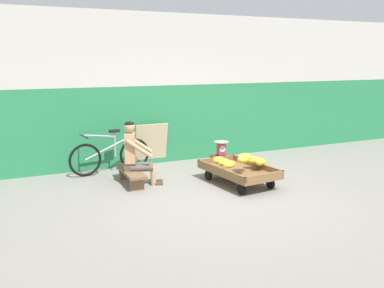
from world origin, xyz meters
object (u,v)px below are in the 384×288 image
object	(u,v)px
vendor_seated	(135,153)
shopping_bag	(246,168)
bicycle_near_left	(110,155)
low_bench	(131,173)
sign_board	(151,144)
weighing_scale	(221,148)
banana_cart	(239,171)
plastic_crate	(221,163)

from	to	relation	value
vendor_seated	shopping_bag	world-z (taller)	vendor_seated
bicycle_near_left	shopping_bag	world-z (taller)	bicycle_near_left
low_bench	vendor_seated	bearing A→B (deg)	-19.03
vendor_seated	bicycle_near_left	bearing A→B (deg)	102.81
low_bench	shopping_bag	bearing A→B (deg)	-6.47
sign_board	shopping_bag	bearing A→B (deg)	-45.92
weighing_scale	shopping_bag	bearing A→B (deg)	-53.53
banana_cart	low_bench	xyz separation A→B (m)	(-1.75, 0.82, -0.04)
low_bench	vendor_seated	xyz separation A→B (m)	(0.08, -0.03, 0.37)
bicycle_near_left	shopping_bag	distance (m)	2.68
plastic_crate	vendor_seated	bearing A→B (deg)	-173.68
weighing_scale	shopping_bag	xyz separation A→B (m)	(0.32, -0.43, -0.33)
vendor_seated	shopping_bag	xyz separation A→B (m)	(2.18, -0.23, -0.45)
plastic_crate	shopping_bag	xyz separation A→B (m)	(0.32, -0.43, -0.03)
plastic_crate	bicycle_near_left	distance (m)	2.21
weighing_scale	sign_board	distance (m)	1.53
vendor_seated	weighing_scale	xyz separation A→B (m)	(1.86, 0.20, -0.11)
sign_board	shopping_bag	size ratio (longest dim) A/B	3.69
vendor_seated	weighing_scale	distance (m)	1.87
plastic_crate	weighing_scale	world-z (taller)	weighing_scale
low_bench	weighing_scale	distance (m)	1.97
low_bench	bicycle_near_left	distance (m)	0.94
plastic_crate	weighing_scale	distance (m)	0.30
plastic_crate	bicycle_near_left	xyz separation A→B (m)	(-2.07, 0.74, 0.20)
bicycle_near_left	banana_cart	bearing A→B (deg)	-42.71
bicycle_near_left	sign_board	world-z (taller)	sign_board
weighing_scale	vendor_seated	bearing A→B (deg)	-173.71
weighing_scale	sign_board	size ratio (longest dim) A/B	0.34
banana_cart	sign_board	world-z (taller)	sign_board
weighing_scale	sign_board	xyz separation A→B (m)	(-1.12, 1.05, -0.01)
weighing_scale	shopping_bag	size ratio (longest dim) A/B	1.25
vendor_seated	sign_board	size ratio (longest dim) A/B	1.29
low_bench	plastic_crate	distance (m)	1.95
vendor_seated	plastic_crate	bearing A→B (deg)	6.32
bicycle_near_left	sign_board	bearing A→B (deg)	17.62
vendor_seated	bicycle_near_left	xyz separation A→B (m)	(-0.22, 0.95, -0.21)
shopping_bag	vendor_seated	bearing A→B (deg)	174.03
bicycle_near_left	plastic_crate	bearing A→B (deg)	-19.73
low_bench	bicycle_near_left	xyz separation A→B (m)	(-0.13, 0.92, 0.15)
vendor_seated	banana_cart	bearing A→B (deg)	-25.32
low_bench	bicycle_near_left	bearing A→B (deg)	98.20
weighing_scale	bicycle_near_left	size ratio (longest dim) A/B	0.18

